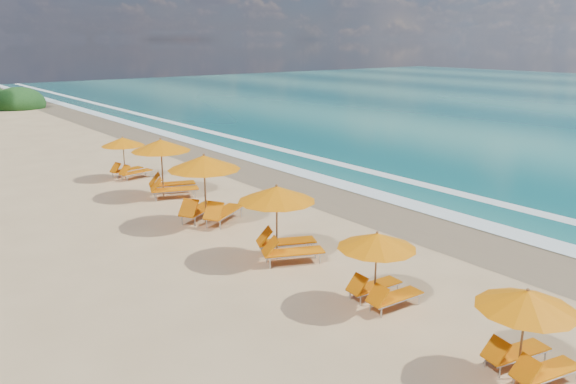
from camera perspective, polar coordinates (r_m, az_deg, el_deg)
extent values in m
plane|color=tan|center=(20.95, 0.00, -3.17)|extent=(160.00, 160.00, 0.00)
cube|color=#7F6B4C|center=(23.51, 7.73, -1.24)|extent=(4.00, 160.00, 0.01)
cube|color=white|center=(24.56, 10.19, -0.56)|extent=(1.20, 160.00, 0.01)
cube|color=white|center=(26.80, 14.51, 0.50)|extent=(0.80, 160.00, 0.01)
cylinder|color=olive|center=(12.33, 22.74, -13.40)|extent=(0.05, 0.05, 1.91)
cone|color=orange|center=(11.99, 23.13, -10.06)|extent=(2.34, 2.34, 0.38)
sphere|color=olive|center=(11.91, 23.24, -9.13)|extent=(0.07, 0.07, 0.07)
cylinder|color=olive|center=(14.48, 8.90, -7.91)|extent=(0.05, 0.05, 1.95)
cone|color=orange|center=(14.18, 9.04, -4.90)|extent=(2.15, 2.15, 0.39)
sphere|color=olive|center=(14.11, 9.07, -4.07)|extent=(0.07, 0.07, 0.07)
cylinder|color=olive|center=(17.21, -1.15, -3.25)|extent=(0.06, 0.06, 2.32)
cone|color=orange|center=(16.93, -1.17, -0.17)|extent=(3.15, 3.15, 0.47)
sphere|color=olive|center=(16.87, -1.17, 0.68)|extent=(0.08, 0.08, 0.08)
cylinder|color=olive|center=(20.65, -8.44, 0.11)|extent=(0.06, 0.06, 2.57)
cone|color=orange|center=(20.40, -8.55, 3.00)|extent=(3.62, 3.62, 0.52)
sphere|color=olive|center=(20.34, -8.59, 3.79)|extent=(0.09, 0.09, 0.09)
cylinder|color=olive|center=(24.83, -12.70, 2.34)|extent=(0.06, 0.06, 2.47)
cone|color=orange|center=(24.62, -12.83, 4.67)|extent=(3.26, 3.26, 0.50)
sphere|color=olive|center=(24.58, -12.87, 5.30)|extent=(0.09, 0.09, 0.09)
cylinder|color=olive|center=(28.55, -16.35, 3.29)|extent=(0.05, 0.05, 2.02)
cone|color=orange|center=(28.40, -16.48, 4.95)|extent=(2.41, 2.41, 0.41)
sphere|color=olive|center=(28.36, -16.51, 5.40)|extent=(0.07, 0.07, 0.07)
ellipsoid|color=#163D14|center=(62.43, -25.69, 8.13)|extent=(5.00, 5.00, 3.25)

